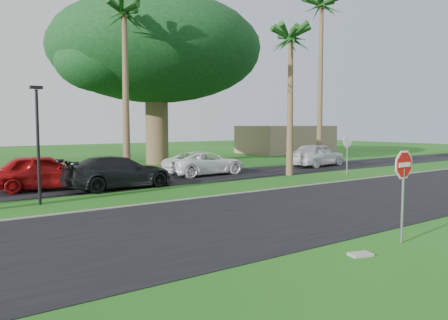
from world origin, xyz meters
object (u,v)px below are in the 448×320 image
car_pickup (317,155)px  stop_sign_near (403,177)px  car_dark (119,173)px  car_minivan (205,163)px  car_red (44,172)px  stop_sign_far (347,147)px

car_pickup → stop_sign_near: bearing=129.6°
car_pickup → car_dark: bearing=88.7°
car_dark → car_pickup: 16.67m
car_minivan → car_pickup: car_pickup is taller
car_red → car_pickup: bearing=-78.2°
car_red → car_dark: bearing=-107.2°
stop_sign_far → stop_sign_near: bearing=43.7°
stop_sign_near → car_pickup: stop_sign_near is taller
stop_sign_near → car_minivan: (4.31, 16.18, -1.05)m
stop_sign_far → car_red: 17.49m
car_red → car_pickup: size_ratio=0.99×
car_pickup → stop_sign_far: bearing=142.4°
stop_sign_far → car_minivan: 8.92m
car_dark → car_pickup: bearing=-86.7°
stop_sign_far → car_pickup: (2.75, 4.99, -0.91)m
stop_sign_near → car_red: (-5.39, 15.45, -0.91)m
stop_sign_far → car_pickup: stop_sign_far is taller
stop_sign_near → car_red: bearing=109.2°
car_red → stop_sign_far: bearing=-94.5°
stop_sign_near → stop_sign_far: bearing=43.7°
stop_sign_near → car_minivan: size_ratio=0.50×
car_red → car_minivan: car_red is taller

